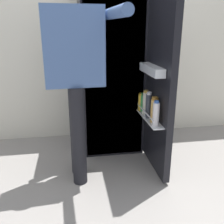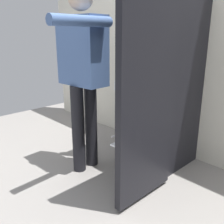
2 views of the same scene
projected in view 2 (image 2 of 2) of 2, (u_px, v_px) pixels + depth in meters
The scene contains 4 objects.
ground_plane at pixel (119, 178), 2.37m from camera, with size 5.23×5.23×0.00m, color gray.
kitchen_wall at pixel (182, 39), 2.60m from camera, with size 4.40×0.10×2.47m, color silver.
refrigerator at pixel (159, 81), 2.42m from camera, with size 0.67×1.21×1.72m.
person at pixel (83, 65), 2.26m from camera, with size 0.58×0.76×1.68m.
Camera 2 is at (1.45, -1.48, 1.29)m, focal length 40.72 mm.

